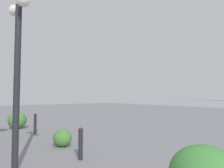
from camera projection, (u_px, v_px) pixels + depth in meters
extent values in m
cylinder|color=#232328|center=(17.00, 86.00, 4.55)|extent=(0.14, 0.14, 3.74)
cylinder|color=#232328|center=(19.00, 9.00, 4.65)|extent=(0.70, 0.06, 0.06)
sphere|color=#EAEACC|center=(23.00, 0.00, 4.38)|extent=(0.28, 0.28, 0.28)
sphere|color=#EAEACC|center=(15.00, 11.00, 4.92)|extent=(0.28, 0.28, 0.28)
cylinder|color=#232328|center=(81.00, 146.00, 5.30)|extent=(0.12, 0.12, 0.72)
sphere|color=#232328|center=(81.00, 130.00, 5.32)|extent=(0.13, 0.13, 0.13)
cylinder|color=#232328|center=(35.00, 125.00, 8.88)|extent=(0.12, 0.12, 0.77)
sphere|color=#232328|center=(35.00, 115.00, 8.90)|extent=(0.13, 0.13, 0.13)
ellipsoid|color=#477F38|center=(17.00, 120.00, 10.30)|extent=(0.99, 0.89, 0.84)
ellipsoid|color=#477F38|center=(63.00, 138.00, 6.66)|extent=(0.66, 0.59, 0.56)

